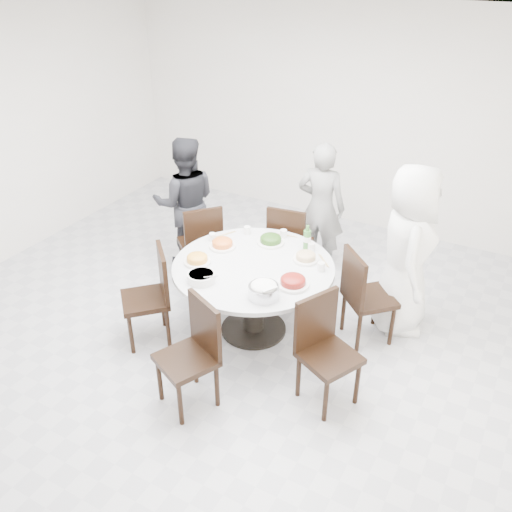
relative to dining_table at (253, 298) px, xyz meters
The scene contains 23 objects.
floor 0.52m from the dining_table, 141.65° to the right, with size 6.00×6.00×0.01m, color silver.
ceiling 2.45m from the dining_table, 141.65° to the right, with size 6.00×6.00×0.01m, color white.
wall_back 2.97m from the dining_table, 95.80° to the left, with size 6.00×0.01×2.80m, color white.
dining_table is the anchor object (origin of this frame).
chair_ne 1.10m from the dining_table, 23.43° to the left, with size 0.42×0.42×0.95m, color black.
chair_n 1.02m from the dining_table, 95.54° to the left, with size 0.42×0.42×0.95m, color black.
chair_nw 1.12m from the dining_table, 151.06° to the left, with size 0.42×0.42×0.95m, color black.
chair_sw 1.02m from the dining_table, 143.56° to the right, with size 0.42×0.42×0.95m, color black.
chair_s 1.11m from the dining_table, 89.81° to the right, with size 0.42×0.42×0.95m, color black.
chair_se 1.12m from the dining_table, 27.79° to the right, with size 0.42×0.42×0.95m, color black.
diner_right 1.51m from the dining_table, 32.80° to the left, with size 0.82×0.54×1.69m, color white.
diner_middle 1.50m from the dining_table, 87.70° to the left, with size 0.55×0.36×1.50m, color black.
diner_left 1.60m from the dining_table, 148.98° to the left, with size 0.74×0.58×1.53m, color black.
dish_greens 0.60m from the dining_table, 96.51° to the left, with size 0.27×0.27×0.07m, color white.
dish_pale 0.64m from the dining_table, 37.95° to the left, with size 0.23×0.23×0.06m, color white.
dish_orange 0.61m from the dining_table, 161.36° to the left, with size 0.26×0.26×0.07m, color white.
dish_redbrown 0.64m from the dining_table, 16.14° to the right, with size 0.28×0.28×0.07m, color white.
dish_tofu 0.66m from the dining_table, 155.08° to the right, with size 0.25×0.25×0.06m, color white.
rice_bowl 0.68m from the dining_table, 51.51° to the right, with size 0.26×0.26×0.11m, color silver.
soup_bowl 0.67m from the dining_table, 120.39° to the right, with size 0.25×0.25×0.08m, color white.
beverage_bottle 0.78m from the dining_table, 59.80° to the left, with size 0.07×0.07×0.25m, color #346D2B.
tea_cups 0.75m from the dining_table, 93.59° to the left, with size 0.07×0.07×0.08m, color white.
chopsticks 0.78m from the dining_table, 88.69° to the left, with size 0.24×0.04×0.01m, color tan, non-canonical shape.
Camera 1 is at (2.37, -3.50, 3.33)m, focal length 38.00 mm.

